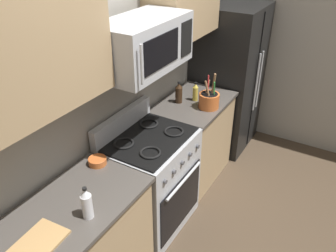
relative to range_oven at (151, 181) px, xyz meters
name	(u,v)px	position (x,y,z in m)	size (l,w,h in m)	color
ground_plane	(214,247)	(0.00, -0.66, -0.47)	(16.00, 16.00, 0.00)	#473828
wall_back	(110,87)	(0.00, 0.37, 0.83)	(8.00, 0.10, 2.60)	#9E998E
range_oven	(151,181)	(0.00, 0.00, 0.00)	(0.76, 0.65, 1.09)	#B2B5BA
counter_right	(193,139)	(0.82, 0.00, -0.02)	(0.87, 0.61, 0.91)	tan
refrigerator	(227,79)	(1.66, -0.02, 0.38)	(0.76, 0.72, 1.71)	black
wall_right	(299,40)	(2.14, -0.66, 0.83)	(0.10, 8.00, 2.60)	#9E998E
microwave	(143,44)	(0.00, 0.03, 1.24)	(0.78, 0.44, 0.37)	#B2B5BA
upper_cabinets_left	(4,47)	(-1.00, 0.15, 1.47)	(1.19, 0.34, 0.79)	tan
utensil_crock	(209,100)	(0.78, -0.18, 0.52)	(0.20, 0.20, 0.35)	#D1662D
cutting_board	(38,243)	(-1.22, -0.06, 0.44)	(0.31, 0.22, 0.02)	tan
bottle_oil	(195,92)	(0.85, 0.01, 0.53)	(0.05, 0.05, 0.20)	gold
bottle_soy	(179,93)	(0.73, 0.13, 0.54)	(0.07, 0.07, 0.22)	#382314
bottle_vinegar	(87,204)	(-0.92, -0.16, 0.54)	(0.07, 0.07, 0.23)	silver
prep_bowl	(97,161)	(-0.48, 0.15, 0.46)	(0.14, 0.14, 0.05)	#D1662D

